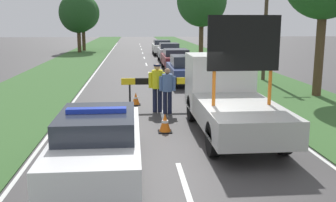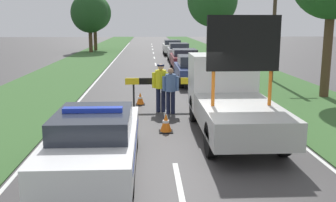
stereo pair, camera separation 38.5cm
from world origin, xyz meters
name	(u,v)px [view 1 (the left image)]	position (x,y,z in m)	size (l,w,h in m)	color
ground_plane	(177,159)	(0.00, 0.00, 0.00)	(160.00, 160.00, 0.00)	#3D3A3A
lane_markings	(147,67)	(0.00, 20.09, 0.00)	(7.08, 68.61, 0.01)	silver
grass_verge_left	(66,67)	(-5.87, 20.00, 0.01)	(4.56, 120.00, 0.03)	#38602D
grass_verge_right	(225,66)	(5.87, 20.00, 0.01)	(4.56, 120.00, 0.03)	#38602D
police_car	(98,140)	(-1.79, -0.54, 0.70)	(1.82, 4.88, 1.44)	white
work_truck	(228,96)	(1.79, 2.38, 1.08)	(2.01, 5.52, 3.41)	white
road_barrier	(163,83)	(0.10, 5.64, 0.98)	(3.12, 0.08, 1.18)	black
police_officer	(157,84)	(-0.15, 5.13, 1.05)	(0.63, 0.40, 1.76)	#191E38
pedestrian_civilian	(167,87)	(0.19, 4.80, 0.96)	(0.59, 0.37, 1.64)	#191E38
traffic_cone_near_police	(165,123)	(-0.09, 2.40, 0.28)	(0.41, 0.41, 0.57)	black
traffic_cone_centre_front	(85,122)	(-2.44, 2.53, 0.32)	(0.48, 0.48, 0.66)	black
traffic_cone_near_truck	(136,99)	(-0.93, 6.42, 0.25)	(0.36, 0.36, 0.50)	black
traffic_cone_behind_barrier	(200,95)	(1.70, 6.66, 0.31)	(0.46, 0.46, 0.64)	black
queued_car_hatch_blue	(187,69)	(1.83, 11.74, 0.78)	(1.84, 4.40, 1.51)	navy
queued_car_wagon_maroon	(176,59)	(1.93, 18.11, 0.76)	(1.79, 4.66, 1.42)	maroon
queued_car_sedan_silver	(169,52)	(1.96, 23.73, 0.82)	(1.71, 4.21, 1.54)	#B2B2B7
queued_car_van_white	(162,47)	(1.86, 30.83, 0.78)	(1.76, 4.59, 1.47)	silver
roadside_tree_near_right	(78,13)	(-6.76, 34.34, 4.17)	(3.99, 3.99, 6.28)	#4C3823
roadside_tree_mid_left	(83,13)	(-6.61, 37.11, 4.24)	(3.76, 3.76, 6.23)	#4C3823
roadside_tree_mid_right	(202,0)	(5.38, 27.94, 5.18)	(4.60, 4.60, 7.62)	#4C3823
utility_pole	(266,18)	(6.30, 12.58, 3.47)	(1.20, 0.20, 6.71)	#473828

